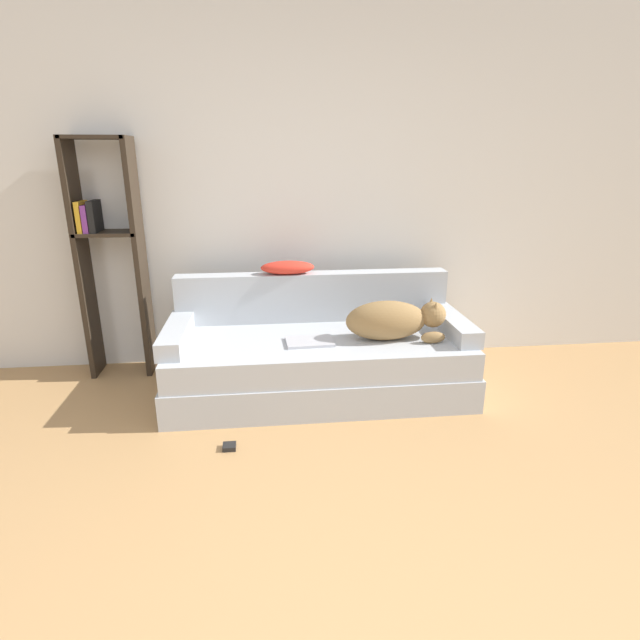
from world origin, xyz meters
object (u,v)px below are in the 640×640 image
Objects in this scene: dog at (394,320)px; throw_pillow at (288,267)px; laptop at (310,342)px; bookshelf at (108,248)px; power_adapter at (229,447)px; couch at (318,365)px.

dog is 1.75× the size of throw_pillow.
throw_pillow is at bearing 100.90° from laptop.
laptop is 0.19× the size of bookshelf.
bookshelf reaches higher than throw_pillow.
throw_pillow is 1.36m from power_adapter.
bookshelf is (-1.44, 0.51, 0.75)m from couch.
power_adapter is at bearing -151.99° from dog.
dog is at bearing -1.62° from laptop.
bookshelf is 23.26× the size of power_adapter.
couch is at bearing -19.63° from bookshelf.
bookshelf reaches higher than power_adapter.
bookshelf reaches higher than laptop.
power_adapter is (-0.39, -1.03, -0.79)m from throw_pillow.
throw_pillow reaches higher than couch.
couch is at bearing 49.12° from power_adapter.
couch is 0.90m from power_adapter.
bookshelf is at bearing 126.28° from power_adapter.
power_adapter is at bearing -110.94° from throw_pillow.
power_adapter is (-1.06, -0.57, -0.53)m from dog.
couch is 0.25m from laptop.
couch is at bearing 54.98° from laptop.
laptop reaches higher than couch.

